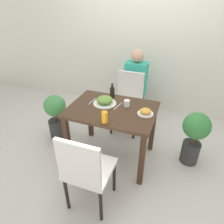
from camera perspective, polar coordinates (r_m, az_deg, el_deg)
name	(u,v)px	position (r m, az deg, el deg)	size (l,w,h in m)	color
ground_plane	(112,155)	(2.76, 0.00, -12.22)	(16.00, 16.00, 0.00)	beige
wall_back	(144,35)	(3.52, 9.20, 20.89)	(8.00, 0.05, 2.60)	silver
dining_table	(112,117)	(2.38, 0.00, -1.40)	(1.01, 0.73, 0.73)	#3D2819
chair_near	(86,169)	(1.90, -7.43, -15.97)	(0.42, 0.42, 0.90)	silver
chair_far	(128,99)	(3.04, 4.60, 3.77)	(0.42, 0.42, 0.90)	silver
food_plate	(105,101)	(2.40, -2.10, 3.28)	(0.28, 0.28, 0.10)	white
side_plate	(145,112)	(2.23, 9.54, 0.04)	(0.18, 0.18, 0.07)	white
drink_cup	(127,103)	(2.35, 4.25, 2.49)	(0.07, 0.07, 0.08)	white
juice_glass	(105,117)	(2.04, -2.11, -1.50)	(0.07, 0.07, 0.12)	orange
sauce_bottle	(112,92)	(2.56, 0.07, 5.81)	(0.06, 0.06, 0.19)	black
fork_utensil	(92,101)	(2.49, -5.70, 3.06)	(0.02, 0.17, 0.00)	silver
spoon_utensil	(118,106)	(2.37, 1.72, 1.75)	(0.04, 0.19, 0.00)	silver
potted_plant_left	(56,116)	(2.96, -15.60, -1.05)	(0.30, 0.30, 0.69)	#333333
potted_plant_right	(195,134)	(2.60, 22.53, -5.88)	(0.32, 0.32, 0.71)	#333333
person_figure	(136,86)	(3.32, 6.74, 7.48)	(0.34, 0.22, 1.17)	#2D3347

